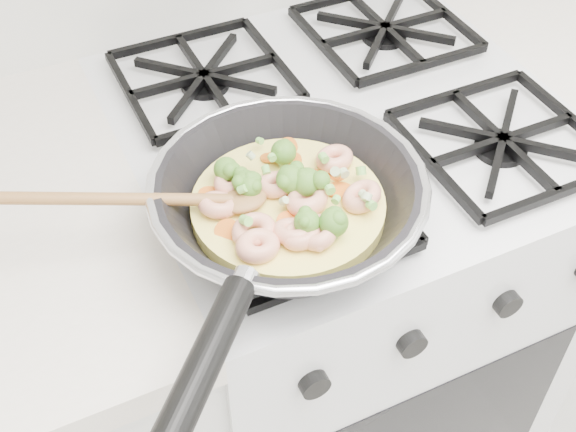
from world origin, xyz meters
name	(u,v)px	position (x,y,z in m)	size (l,w,h in m)	color
stove	(332,311)	(0.00, 1.70, 0.46)	(0.60, 0.60, 0.92)	white
skillet	(285,202)	(-0.17, 1.53, 0.96)	(0.49, 0.41, 0.10)	black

